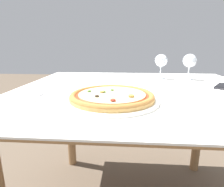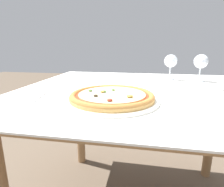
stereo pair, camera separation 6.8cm
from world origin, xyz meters
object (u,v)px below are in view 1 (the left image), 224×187
(fork, at_px, (37,97))
(pizza_plate, at_px, (112,97))
(dining_table, at_px, (137,106))
(wine_glass_far_right, at_px, (161,61))
(wine_glass_far_left, at_px, (190,61))

(fork, bearing_deg, pizza_plate, -5.01)
(dining_table, distance_m, wine_glass_far_right, 0.38)
(wine_glass_far_right, bearing_deg, wine_glass_far_left, -8.59)
(fork, distance_m, wine_glass_far_right, 0.74)
(pizza_plate, distance_m, wine_glass_far_left, 0.65)
(fork, bearing_deg, wine_glass_far_right, 40.69)
(wine_glass_far_right, bearing_deg, fork, -139.31)
(fork, height_order, wine_glass_far_left, wine_glass_far_left)
(pizza_plate, height_order, fork, pizza_plate)
(pizza_plate, xyz_separation_m, fork, (-0.30, 0.03, -0.01))
(dining_table, distance_m, fork, 0.46)
(pizza_plate, distance_m, wine_glass_far_right, 0.58)
(wine_glass_far_left, bearing_deg, pizza_plate, -131.13)
(pizza_plate, relative_size, wine_glass_far_right, 2.30)
(wine_glass_far_left, distance_m, wine_glass_far_right, 0.16)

